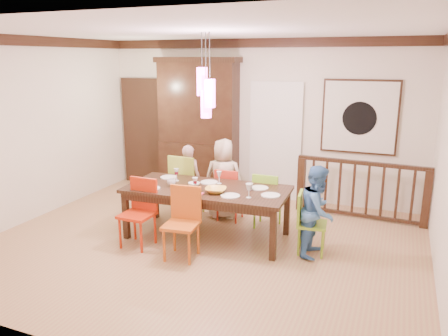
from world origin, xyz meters
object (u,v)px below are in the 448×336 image
at_px(dining_table, 207,193).
at_px(person_far_left, 188,179).
at_px(person_end_right, 318,211).
at_px(person_far_mid, 223,179).
at_px(china_hutch, 198,126).
at_px(chair_end_right, 312,219).
at_px(chair_far_left, 188,180).
at_px(balustrade, 360,189).

distance_m(dining_table, person_far_left, 1.10).
bearing_deg(person_end_right, person_far_left, 75.24).
height_order(person_far_mid, person_end_right, person_far_mid).
relative_size(dining_table, china_hutch, 0.93).
height_order(dining_table, chair_end_right, chair_end_right).
distance_m(chair_far_left, balustrade, 2.83).
distance_m(chair_far_left, china_hutch, 1.48).
xyz_separation_m(china_hutch, person_far_left, (0.36, -1.17, -0.70)).
relative_size(person_far_left, person_far_mid, 0.89).
distance_m(chair_end_right, person_end_right, 0.15).
bearing_deg(person_far_mid, chair_far_left, -2.34).
height_order(dining_table, balustrade, balustrade).
height_order(chair_end_right, person_far_left, person_far_left).
bearing_deg(person_far_mid, dining_table, 85.53).
bearing_deg(person_far_left, chair_far_left, 99.75).
bearing_deg(person_far_left, person_far_mid, 172.28).
height_order(china_hutch, person_far_mid, china_hutch).
bearing_deg(china_hutch, chair_far_left, -72.77).
height_order(balustrade, person_far_left, person_far_left).
bearing_deg(chair_end_right, person_far_left, 63.92).
xyz_separation_m(china_hutch, person_far_mid, (0.99, -1.16, -0.63)).
height_order(china_hutch, balustrade, china_hutch).
height_order(dining_table, chair_far_left, chair_far_left).
relative_size(chair_end_right, person_end_right, 0.69).
height_order(chair_far_left, person_far_left, person_far_left).
xyz_separation_m(dining_table, chair_far_left, (-0.69, 0.75, -0.08)).
bearing_deg(person_far_mid, person_end_right, 143.32).
bearing_deg(person_far_left, chair_end_right, 151.66).
height_order(dining_table, person_far_mid, person_far_mid).
distance_m(chair_far_left, chair_end_right, 2.34).
distance_m(chair_far_left, person_far_left, 0.08).
xyz_separation_m(dining_table, person_far_mid, (-0.09, 0.84, -0.02)).
height_order(chair_end_right, china_hutch, china_hutch).
relative_size(chair_far_left, person_far_left, 0.88).
xyz_separation_m(chair_end_right, person_far_mid, (-1.61, 0.81, 0.18)).
xyz_separation_m(dining_table, chair_end_right, (1.53, 0.03, -0.20)).
bearing_deg(china_hutch, person_far_mid, -49.36).
height_order(dining_table, china_hutch, china_hutch).
relative_size(chair_end_right, china_hutch, 0.32).
xyz_separation_m(china_hutch, balustrade, (3.07, -0.35, -0.79)).
distance_m(person_far_left, person_end_right, 2.46).
bearing_deg(person_end_right, china_hutch, 58.14).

